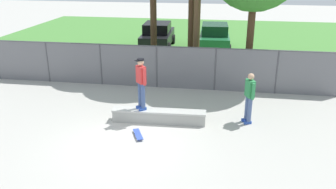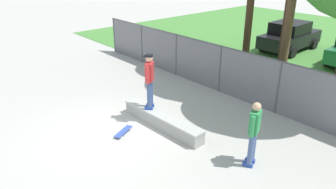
% 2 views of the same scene
% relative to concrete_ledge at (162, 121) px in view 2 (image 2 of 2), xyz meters
% --- Properties ---
extents(ground_plane, '(80.00, 80.00, 0.00)m').
position_rel_concrete_ledge_xyz_m(ground_plane, '(-0.77, -1.70, -0.23)').
color(ground_plane, '#ADAAA3').
extents(grass_strip, '(27.57, 20.00, 0.02)m').
position_rel_concrete_ledge_xyz_m(grass_strip, '(-0.77, 13.96, -0.22)').
color(grass_strip, '#478438').
rests_on(grass_strip, ground).
extents(concrete_ledge, '(3.33, 0.60, 0.46)m').
position_rel_concrete_ledge_xyz_m(concrete_ledge, '(0.00, 0.00, 0.00)').
color(concrete_ledge, '#999993').
rests_on(concrete_ledge, ground).
extents(skateboarder, '(0.44, 0.48, 1.84)m').
position_rel_concrete_ledge_xyz_m(skateboarder, '(-0.61, 0.00, 1.26)').
color(skateboarder, '#2647A5').
rests_on(skateboarder, concrete_ledge).
extents(skateboard, '(0.51, 0.81, 0.09)m').
position_rel_concrete_ledge_xyz_m(skateboard, '(-0.48, -1.18, -0.16)').
color(skateboard, '#334CB2').
rests_on(skateboard, ground).
extents(chainlink_fence, '(15.64, 0.07, 1.92)m').
position_rel_concrete_ledge_xyz_m(chainlink_fence, '(-0.77, 3.66, 0.80)').
color(chainlink_fence, '#4C4C51').
rests_on(chainlink_fence, ground).
extents(car_black, '(2.15, 4.27, 1.66)m').
position_rel_concrete_ledge_xyz_m(car_black, '(-2.17, 11.36, 0.61)').
color(car_black, black).
rests_on(car_black, ground).
extents(bystander, '(0.38, 0.57, 1.82)m').
position_rel_concrete_ledge_xyz_m(bystander, '(3.10, 0.47, 0.78)').
color(bystander, '#2647A5').
rests_on(bystander, ground).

